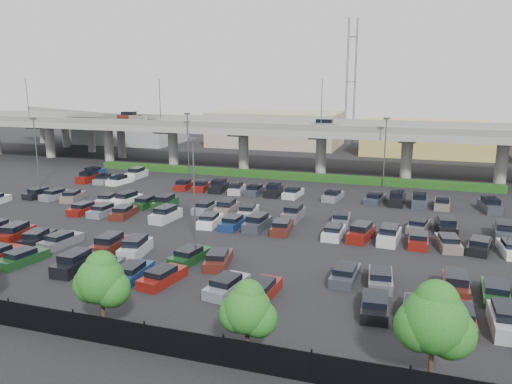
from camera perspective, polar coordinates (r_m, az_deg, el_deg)
ground at (r=57.65m, az=-3.58°, el=-3.14°), size 280.00×280.00×0.00m
overpass at (r=86.47m, az=4.10°, el=6.94°), size 150.00×13.00×15.80m
on_ramp at (r=119.55m, az=-19.63°, el=7.83°), size 50.93×30.13×8.80m
hedge at (r=80.65m, az=2.95°, el=1.91°), size 66.00×1.60×1.10m
fence at (r=34.65m, az=-21.49°, el=-13.74°), size 70.00×0.10×2.00m
tree_row at (r=34.20m, az=-19.29°, el=-9.11°), size 65.07×3.66×5.94m
parked_cars at (r=54.51m, az=-5.79°, el=-3.45°), size 62.97×41.61×1.67m
light_poles at (r=59.67m, az=-6.65°, el=3.49°), size 66.90×48.38×10.30m
distant_buildings at (r=114.21m, az=13.94°, el=6.42°), size 138.00×24.00×9.00m
comm_tower at (r=126.54m, az=10.80°, el=12.55°), size 2.40×2.40×30.00m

